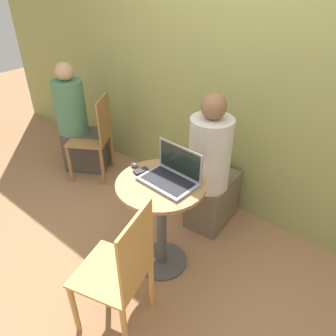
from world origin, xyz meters
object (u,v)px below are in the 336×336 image
(person_seated, at_px, (211,175))
(cell_phone, at_px, (141,171))
(chair_empty, at_px, (121,272))
(laptop, at_px, (172,175))

(person_seated, bearing_deg, cell_phone, -109.20)
(cell_phone, bearing_deg, chair_empty, -57.78)
(laptop, height_order, person_seated, person_seated)
(chair_empty, xyz_separation_m, person_seated, (-0.13, 1.15, 0.04))
(cell_phone, bearing_deg, person_seated, 70.80)
(cell_phone, relative_size, person_seated, 0.09)
(laptop, bearing_deg, person_seated, 92.51)
(cell_phone, relative_size, chair_empty, 0.12)
(laptop, distance_m, chair_empty, 0.70)
(laptop, height_order, chair_empty, laptop)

